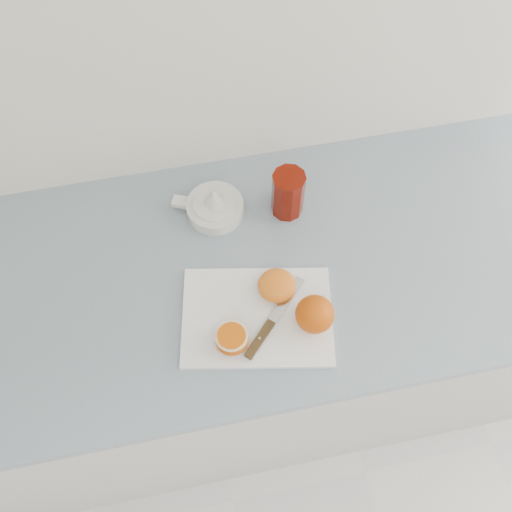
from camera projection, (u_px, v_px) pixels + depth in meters
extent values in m
cube|color=white|center=(135.00, 2.00, 0.97)|extent=(4.00, 0.04, 2.70)
cube|color=silver|center=(255.00, 340.00, 1.65)|extent=(2.26, 0.60, 0.86)
cube|color=#819AAD|center=(255.00, 268.00, 1.26)|extent=(2.32, 0.64, 0.03)
cube|color=white|center=(257.00, 317.00, 1.18)|extent=(0.35, 0.27, 0.01)
sphere|color=#D34210|center=(315.00, 314.00, 1.13)|extent=(0.08, 0.08, 0.08)
ellipsoid|color=#D34210|center=(232.00, 340.00, 1.13)|extent=(0.07, 0.07, 0.04)
cylinder|color=#FFEEB0|center=(232.00, 336.00, 1.11)|extent=(0.07, 0.07, 0.00)
cylinder|color=orange|center=(231.00, 336.00, 1.11)|extent=(0.06, 0.06, 0.00)
ellipsoid|color=orange|center=(277.00, 285.00, 1.19)|extent=(0.08, 0.08, 0.03)
cylinder|color=#C18232|center=(277.00, 283.00, 1.18)|extent=(0.06, 0.06, 0.00)
cube|color=#49361B|center=(260.00, 339.00, 1.14)|extent=(0.07, 0.08, 0.01)
cube|color=#B7B7BC|center=(286.00, 300.00, 1.19)|extent=(0.09, 0.10, 0.00)
cylinder|color=#B7B7BC|center=(260.00, 339.00, 1.14)|extent=(0.01, 0.01, 0.01)
cylinder|color=white|center=(215.00, 208.00, 1.30)|extent=(0.13, 0.13, 0.03)
cylinder|color=white|center=(215.00, 203.00, 1.28)|extent=(0.10, 0.10, 0.01)
cone|color=white|center=(214.00, 196.00, 1.26)|extent=(0.04, 0.04, 0.05)
cube|color=white|center=(182.00, 202.00, 1.31)|extent=(0.05, 0.04, 0.01)
ellipsoid|color=#F26300|center=(219.00, 205.00, 1.27)|extent=(0.01, 0.01, 0.00)
ellipsoid|color=#F26300|center=(210.00, 197.00, 1.28)|extent=(0.01, 0.01, 0.00)
ellipsoid|color=#F26300|center=(212.00, 207.00, 1.27)|extent=(0.01, 0.01, 0.00)
ellipsoid|color=#F26300|center=(222.00, 201.00, 1.28)|extent=(0.01, 0.01, 0.00)
cylinder|color=#690D01|center=(288.00, 194.00, 1.27)|extent=(0.07, 0.07, 0.12)
cylinder|color=#E56C00|center=(287.00, 206.00, 1.31)|extent=(0.06, 0.06, 0.02)
cylinder|color=#690D01|center=(289.00, 178.00, 1.21)|extent=(0.07, 0.07, 0.00)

